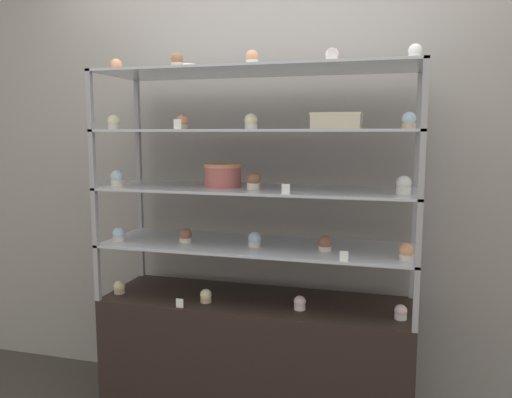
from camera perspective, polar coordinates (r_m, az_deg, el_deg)
back_wall at (r=2.76m, az=2.10°, el=4.20°), size 8.00×0.05×2.60m
display_base at (r=2.64m, az=0.00°, el=-17.98°), size 1.51×0.47×0.65m
display_riser_lower at (r=2.45m, az=0.00°, el=-5.52°), size 1.51×0.47×0.28m
display_riser_middle at (r=2.40m, az=0.00°, el=0.95°), size 1.51×0.47×0.28m
display_riser_upper at (r=2.38m, az=0.00°, el=7.61°), size 1.51×0.47×0.28m
display_riser_top at (r=2.40m, az=0.00°, el=14.26°), size 1.51×0.47×0.28m
layer_cake_centerpiece at (r=2.44m, az=-3.78°, el=2.75°), size 0.19×0.19×0.11m
sheet_cake_frosted at (r=2.32m, az=9.20°, el=8.80°), size 0.22×0.17×0.07m
cupcake_0 at (r=2.69m, az=-15.34°, el=-9.73°), size 0.06×0.06×0.07m
cupcake_1 at (r=2.48m, az=-5.75°, el=-10.98°), size 0.06×0.06×0.07m
cupcake_2 at (r=2.38m, az=5.02°, el=-11.76°), size 0.06×0.06×0.07m
cupcake_3 at (r=2.35m, az=16.21°, el=-12.33°), size 0.06×0.06×0.07m
price_tag_0 at (r=2.42m, az=-8.72°, el=-11.69°), size 0.04×0.00×0.04m
cupcake_4 at (r=2.60m, az=-15.38°, el=-3.94°), size 0.06×0.06×0.07m
cupcake_5 at (r=2.50m, az=-8.05°, el=-4.17°), size 0.06×0.06×0.07m
cupcake_6 at (r=2.39m, az=-0.15°, el=-4.68°), size 0.06×0.06×0.07m
cupcake_7 at (r=2.33m, az=7.89°, el=-5.08°), size 0.06×0.06×0.07m
cupcake_8 at (r=2.24m, az=16.79°, el=-5.80°), size 0.06×0.06×0.07m
price_tag_1 at (r=2.15m, az=10.03°, el=-6.44°), size 0.04×0.00×0.04m
cupcake_9 at (r=2.55m, az=-15.57°, el=2.28°), size 0.06×0.06×0.08m
cupcake_10 at (r=2.32m, az=-0.29°, el=2.05°), size 0.06×0.06×0.08m
cupcake_11 at (r=2.24m, az=16.53°, el=1.52°), size 0.06×0.06×0.08m
price_tag_2 at (r=2.14m, az=3.42°, el=1.14°), size 0.04×0.00×0.04m
cupcake_12 at (r=2.59m, az=-15.93°, el=8.40°), size 0.06×0.06×0.07m
cupcake_13 at (r=2.47m, az=-8.41°, el=8.66°), size 0.06×0.06×0.07m
cupcake_14 at (r=2.32m, az=-0.58°, el=8.81°), size 0.06×0.06×0.07m
cupcake_15 at (r=2.22m, az=17.06°, el=8.54°), size 0.06×0.06×0.07m
price_tag_3 at (r=2.28m, az=-8.96°, el=8.45°), size 0.04×0.00×0.04m
cupcake_16 at (r=2.65m, az=-15.68°, el=14.40°), size 0.06×0.06×0.07m
cupcake_17 at (r=2.40m, az=-9.02°, el=15.33°), size 0.06×0.06×0.07m
cupcake_18 at (r=2.29m, az=-0.46°, el=15.79°), size 0.06×0.06×0.07m
cupcake_19 at (r=2.26m, az=8.68°, el=15.80°), size 0.06×0.06×0.07m
cupcake_20 at (r=2.24m, az=17.72°, el=15.64°), size 0.06×0.06×0.07m
price_tag_4 at (r=2.12m, az=8.69°, el=16.07°), size 0.04×0.00×0.04m
donut_glazed at (r=2.55m, az=-7.91°, el=14.56°), size 0.13×0.13×0.04m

